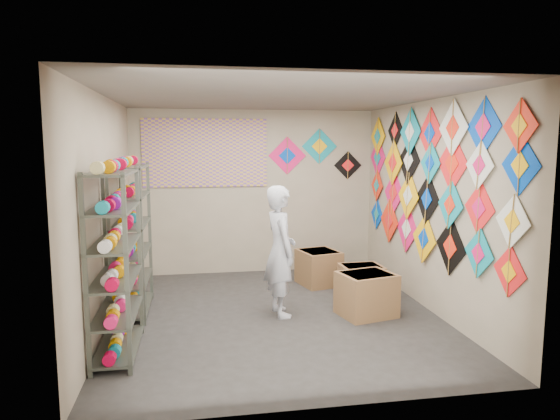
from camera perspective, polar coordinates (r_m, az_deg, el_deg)
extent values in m
plane|color=#282523|center=(6.41, -0.44, -11.97)|extent=(4.50, 4.50, 0.00)
plane|color=tan|center=(8.31, -2.93, 2.07)|extent=(4.00, 0.00, 4.00)
plane|color=tan|center=(3.92, 4.80, -4.14)|extent=(4.00, 0.00, 4.00)
plane|color=tan|center=(6.11, -19.31, -0.33)|extent=(0.00, 4.50, 4.50)
plane|color=tan|center=(6.71, 16.66, 0.45)|extent=(0.00, 4.50, 4.50)
plane|color=#6B645A|center=(6.07, -0.47, 12.82)|extent=(4.50, 4.50, 0.00)
cube|color=#4C5147|center=(5.32, -18.30, -5.80)|extent=(0.40, 1.10, 1.90)
cube|color=#4C5147|center=(6.58, -16.62, -3.21)|extent=(0.40, 1.10, 1.90)
cylinder|color=#F61762|center=(4.84, -19.20, -6.00)|extent=(0.12, 0.10, 0.12)
cylinder|color=#F99700|center=(5.02, -18.84, -5.49)|extent=(0.12, 0.10, 0.12)
cylinder|color=#F19603|center=(5.20, -18.50, -5.02)|extent=(0.12, 0.10, 0.12)
cylinder|color=silver|center=(5.39, -18.19, -4.58)|extent=(0.12, 0.10, 0.12)
cylinder|color=#C70131|center=(5.58, -17.90, -4.17)|extent=(0.12, 0.10, 0.12)
cylinder|color=#821199|center=(5.76, -17.63, -3.79)|extent=(0.12, 0.10, 0.12)
cylinder|color=#E2D588|center=(6.09, -17.19, -3.17)|extent=(0.12, 0.10, 0.12)
cylinder|color=teal|center=(6.28, -16.97, -2.85)|extent=(0.12, 0.10, 0.12)
cylinder|color=#F61762|center=(6.47, -16.75, -2.54)|extent=(0.12, 0.10, 0.12)
cylinder|color=#F99700|center=(6.66, -16.55, -2.26)|extent=(0.12, 0.10, 0.12)
cylinder|color=#F19603|center=(6.84, -16.36, -1.99)|extent=(0.12, 0.10, 0.12)
cylinder|color=silver|center=(7.03, -16.18, -1.73)|extent=(0.12, 0.10, 0.12)
cube|color=red|center=(5.29, 24.75, -6.41)|extent=(0.01, 0.51, 0.51)
cube|color=#0E8A9B|center=(5.68, 21.76, -4.63)|extent=(0.02, 0.55, 0.55)
cube|color=black|center=(6.23, 18.91, -4.01)|extent=(0.02, 0.69, 0.69)
cube|color=#FFB409|center=(6.80, 16.13, -3.15)|extent=(0.04, 0.66, 0.66)
cube|color=#EA1360|center=(7.32, 14.30, -2.08)|extent=(0.03, 0.69, 0.69)
cube|color=#FF2A11|center=(7.87, 12.37, -1.21)|extent=(0.01, 0.68, 0.68)
cube|color=#0041C3|center=(8.41, 11.00, -0.47)|extent=(0.03, 0.52, 0.52)
cube|color=silver|center=(5.17, 25.05, -1.17)|extent=(0.03, 0.53, 0.53)
cube|color=red|center=(5.67, 21.82, 0.22)|extent=(0.03, 0.57, 0.57)
cube|color=#0E8A9B|center=(6.16, 18.88, 0.56)|extent=(0.04, 0.58, 0.58)
cube|color=black|center=(6.72, 16.47, 1.23)|extent=(0.03, 0.66, 0.66)
cube|color=#FFB409|center=(7.21, 14.44, 1.58)|extent=(0.04, 0.67, 0.67)
cube|color=#EA1360|center=(7.74, 12.85, 1.94)|extent=(0.04, 0.70, 0.70)
cube|color=#FF2A11|center=(8.34, 11.01, 2.77)|extent=(0.02, 0.51, 0.51)
cube|color=#0041C3|center=(5.10, 25.79, 4.63)|extent=(0.01, 0.57, 0.57)
cube|color=silver|center=(5.63, 21.85, 4.78)|extent=(0.03, 0.52, 0.52)
cube|color=red|center=(6.16, 19.10, 5.06)|extent=(0.02, 0.69, 0.69)
cube|color=#0E8A9B|center=(6.61, 16.80, 5.17)|extent=(0.03, 0.53, 0.53)
cube|color=black|center=(7.24, 14.52, 5.54)|extent=(0.04, 0.69, 0.69)
cube|color=#FFB409|center=(7.71, 12.79, 5.29)|extent=(0.02, 0.67, 0.67)
cube|color=#EA1360|center=(8.36, 11.11, 5.92)|extent=(0.01, 0.66, 0.66)
cube|color=#FF2A11|center=(5.11, 25.74, 8.67)|extent=(0.01, 0.51, 0.51)
cube|color=#0041C3|center=(5.63, 22.24, 8.81)|extent=(0.02, 0.63, 0.63)
cube|color=silver|center=(6.14, 19.17, 8.89)|extent=(0.01, 0.66, 0.66)
cube|color=red|center=(6.68, 16.78, 8.41)|extent=(0.01, 0.65, 0.65)
cube|color=#0E8A9B|center=(7.18, 14.66, 8.65)|extent=(0.01, 0.66, 0.66)
cube|color=black|center=(7.71, 13.04, 8.85)|extent=(0.02, 0.56, 0.56)
cube|color=#FFB409|center=(8.33, 11.12, 8.26)|extent=(0.01, 0.61, 0.61)
cube|color=#EA1360|center=(8.35, 0.83, 6.22)|extent=(0.64, 0.02, 0.64)
cube|color=#0E8A9B|center=(8.46, 4.52, 7.26)|extent=(0.60, 0.02, 0.60)
cube|color=black|center=(8.60, 7.75, 5.09)|extent=(0.48, 0.02, 0.48)
cube|color=#74479B|center=(8.20, -8.54, 6.47)|extent=(2.00, 0.01, 1.10)
imported|color=beige|center=(6.24, 0.02, -4.69)|extent=(0.71, 0.57, 1.64)
cube|color=brown|center=(6.44, 9.85, -9.48)|extent=(0.76, 0.68, 0.54)
cube|color=brown|center=(7.13, 9.27, -8.10)|extent=(0.58, 0.48, 0.46)
cube|color=brown|center=(7.72, 4.44, -6.57)|extent=(0.67, 0.71, 0.52)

